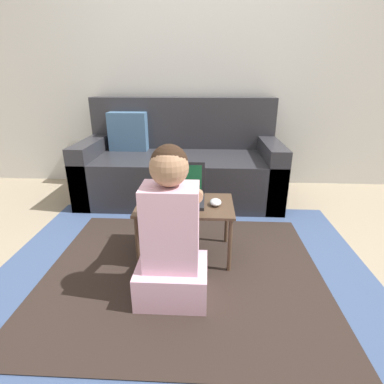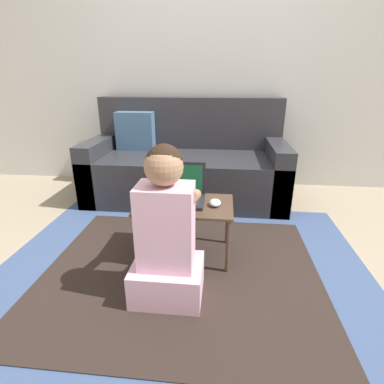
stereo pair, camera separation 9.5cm
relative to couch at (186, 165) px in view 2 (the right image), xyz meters
name	(u,v)px [view 2 (the right image)]	position (x,y,z in m)	size (l,w,h in m)	color
ground_plane	(196,266)	(0.20, -1.18, -0.30)	(16.00, 16.00, 0.00)	gray
wall_back	(212,59)	(0.20, 0.44, 0.95)	(9.00, 0.06, 2.50)	silver
area_rug	(181,272)	(0.12, -1.26, -0.30)	(2.24, 1.91, 0.01)	#3D517A
couch	(186,165)	(0.00, 0.00, 0.00)	(1.79, 0.84, 0.91)	#2D2D33
laptop_desk	(185,210)	(0.12, -1.06, 0.02)	(0.59, 0.38, 0.36)	#4C3828
laptop	(182,195)	(0.10, -1.03, 0.10)	(0.28, 0.22, 0.23)	#232328
computer_mouse	(215,203)	(0.31, -1.07, 0.08)	(0.07, 0.09, 0.04)	silver
person_seated	(166,236)	(0.08, -1.46, 0.05)	(0.36, 0.40, 0.82)	#E5B2CC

